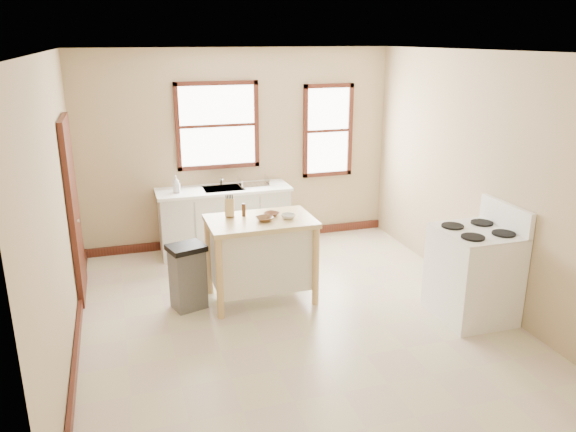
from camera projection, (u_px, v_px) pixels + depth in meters
The scene contains 23 objects.
floor at pixel (291, 316), 6.18m from camera, with size 5.00×5.00×0.00m, color beige.
ceiling at pixel (292, 51), 5.33m from camera, with size 5.00×5.00×0.00m, color white.
wall_back at pixel (239, 149), 8.03m from camera, with size 4.50×0.04×2.80m, color tan.
wall_left at pixel (57, 213), 5.12m from camera, with size 0.04×5.00×2.80m, color tan.
wall_right at pixel (480, 178), 6.39m from camera, with size 0.04×5.00×2.80m, color tan.
window_main at pixel (218, 126), 7.82m from camera, with size 1.17×0.06×1.22m, color #3D1A10, non-canonical shape.
window_side at pixel (328, 131), 8.33m from camera, with size 0.77×0.06×1.37m, color #3D1A10, non-canonical shape.
door_left at pixel (74, 209), 6.42m from camera, with size 0.06×0.90×2.10m, color #3D1A10.
baseboard_back at pixel (242, 238), 8.41m from camera, with size 4.50×0.04×0.12m, color #3D1A10.
baseboard_left at pixel (77, 342), 5.54m from camera, with size 0.04×5.00×0.12m, color #3D1A10.
sink_counter at pixel (225, 219), 7.96m from camera, with size 1.86×0.62×0.92m, color beige, non-canonical shape.
faucet at pixel (221, 177), 7.95m from camera, with size 0.03×0.03×0.22m, color silver.
soap_bottle_a at pixel (176, 184), 7.56m from camera, with size 0.09×0.09×0.24m, color #B2B2B2.
soap_bottle_b at pixel (177, 186), 7.57m from camera, with size 0.08×0.09×0.19m, color #B2B2B2.
dish_rack at pixel (254, 182), 7.95m from camera, with size 0.42×0.31×0.10m, color silver, non-canonical shape.
kitchen_island at pixel (261, 259), 6.45m from camera, with size 1.20×0.76×0.98m, color tan, non-canonical shape.
knife_block at pixel (230, 208), 6.34m from camera, with size 0.10×0.10×0.20m, color tan, non-canonical shape.
pepper_grinder at pixel (244, 210), 6.38m from camera, with size 0.04×0.04×0.15m, color #462812.
bowl_a at pixel (265, 219), 6.23m from camera, with size 0.19×0.19×0.05m, color brown.
bowl_b at pixel (272, 214), 6.40m from camera, with size 0.17×0.17×0.04m, color brown.
bowl_c at pixel (288, 217), 6.31m from camera, with size 0.16×0.16×0.05m, color silver.
trash_bin at pixel (188, 277), 6.27m from camera, with size 0.38×0.32×0.75m, color #5D5D5B, non-canonical shape.
gas_stove at pixel (474, 262), 6.00m from camera, with size 0.79×0.81×1.26m, color white, non-canonical shape.
Camera 1 is at (-1.68, -5.29, 2.93)m, focal length 35.00 mm.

